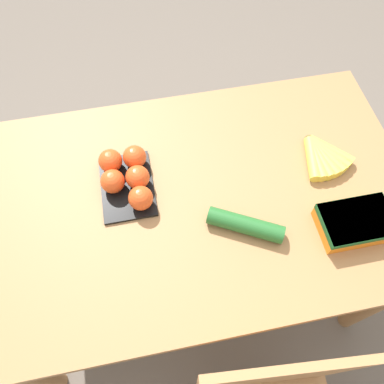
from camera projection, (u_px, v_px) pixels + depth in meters
name	position (u px, v px, depth m)	size (l,w,h in m)	color
ground_plane	(192.00, 271.00, 1.78)	(12.00, 12.00, 0.00)	#665B51
dining_table	(192.00, 211.00, 1.22)	(1.37, 0.83, 0.74)	#9E7044
banana_bunch	(322.00, 156.00, 1.19)	(0.17, 0.17, 0.04)	brown
tomato_pack	(127.00, 177.00, 1.13)	(0.16, 0.23, 0.08)	black
carrot_bag	(356.00, 222.00, 1.06)	(0.20, 0.13, 0.06)	orange
cucumber_near	(245.00, 225.00, 1.06)	(0.22, 0.15, 0.05)	#236028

